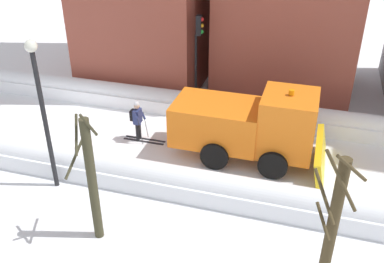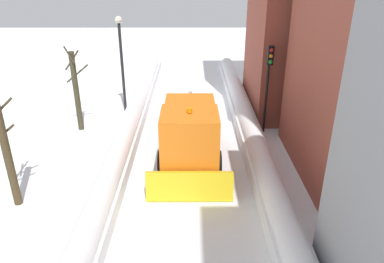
% 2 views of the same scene
% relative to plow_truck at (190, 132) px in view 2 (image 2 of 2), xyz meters
% --- Properties ---
extents(ground_plane, '(80.00, 80.00, 0.00)m').
position_rel_plow_truck_xyz_m(ground_plane, '(0.04, 1.84, -1.48)').
color(ground_plane, white).
extents(snowbank_left, '(1.10, 36.00, 1.09)m').
position_rel_plow_truck_xyz_m(snowbank_left, '(-2.95, 1.84, -0.99)').
color(snowbank_left, white).
rests_on(snowbank_left, ground).
extents(snowbank_right, '(1.10, 36.00, 1.08)m').
position_rel_plow_truck_xyz_m(snowbank_right, '(3.03, 1.84, -0.99)').
color(snowbank_right, white).
rests_on(snowbank_right, ground).
extents(plow_truck, '(3.20, 5.98, 3.12)m').
position_rel_plow_truck_xyz_m(plow_truck, '(0.00, 0.00, 0.00)').
color(plow_truck, orange).
rests_on(plow_truck, ground).
extents(skier, '(0.62, 1.80, 1.81)m').
position_rel_plow_truck_xyz_m(skier, '(-0.01, -4.73, -0.48)').
color(skier, black).
rests_on(skier, ground).
extents(traffic_light_pole, '(0.28, 0.42, 4.47)m').
position_rel_plow_truck_xyz_m(traffic_light_pole, '(-3.83, -3.21, 1.66)').
color(traffic_light_pole, black).
rests_on(traffic_light_pole, ground).
extents(street_lamp, '(0.40, 0.40, 5.44)m').
position_rel_plow_truck_xyz_m(street_lamp, '(3.85, -6.33, 1.95)').
color(street_lamp, black).
rests_on(street_lamp, ground).
extents(bare_tree_near, '(1.24, 0.78, 4.41)m').
position_rel_plow_truck_xyz_m(bare_tree_near, '(5.77, -3.66, 0.67)').
color(bare_tree_near, '#3D3926').
rests_on(bare_tree_near, ground).
extents(bare_tree_mid, '(0.94, 1.12, 4.70)m').
position_rel_plow_truck_xyz_m(bare_tree_mid, '(6.26, 2.98, 0.84)').
color(bare_tree_mid, '#453821').
rests_on(bare_tree_mid, ground).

